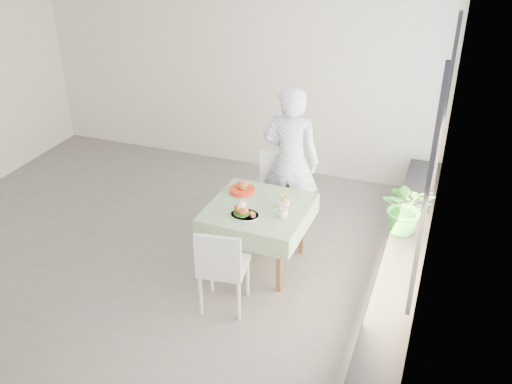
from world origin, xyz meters
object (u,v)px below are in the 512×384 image
at_px(chair_near, 224,282).
at_px(potted_plant, 406,207).
at_px(diner, 291,161).
at_px(main_dish, 243,211).
at_px(chair_far, 276,211).
at_px(cafe_table, 259,229).
at_px(juice_cup_orange, 285,202).

relative_size(chair_near, potted_plant, 1.59).
relative_size(diner, main_dish, 6.00).
bearing_deg(chair_far, cafe_table, -87.38).
bearing_deg(cafe_table, chair_far, 92.62).
distance_m(main_dish, juice_cup_orange, 0.48).
relative_size(cafe_table, juice_cup_orange, 3.81).
height_order(cafe_table, chair_near, chair_near).
distance_m(chair_far, main_dish, 1.05).
bearing_deg(main_dish, chair_far, 86.57).
bearing_deg(diner, chair_far, 42.36).
bearing_deg(chair_near, potted_plant, 38.31).
xyz_separation_m(cafe_table, diner, (0.10, 0.82, 0.47)).
height_order(chair_far, potted_plant, potted_plant).
distance_m(chair_far, juice_cup_orange, 0.84).
distance_m(main_dish, potted_plant, 1.71).
bearing_deg(potted_plant, chair_far, 170.39).
distance_m(chair_near, diner, 1.76).
xyz_separation_m(chair_far, main_dish, (-0.06, -0.92, 0.49)).
height_order(chair_far, main_dish, chair_far).
height_order(main_dish, juice_cup_orange, juice_cup_orange).
relative_size(cafe_table, diner, 0.58).
bearing_deg(main_dish, cafe_table, 69.79).
height_order(diner, juice_cup_orange, diner).
bearing_deg(chair_near, chair_far, 88.36).
bearing_deg(chair_far, juice_cup_orange, -63.71).
bearing_deg(cafe_table, diner, 83.26).
relative_size(chair_far, potted_plant, 1.65).
xyz_separation_m(chair_far, chair_near, (-0.04, -1.50, -0.01)).
distance_m(chair_far, potted_plant, 1.62).
xyz_separation_m(chair_near, diner, (0.17, 1.63, 0.63)).
distance_m(chair_near, potted_plant, 2.06).
height_order(cafe_table, juice_cup_orange, juice_cup_orange).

